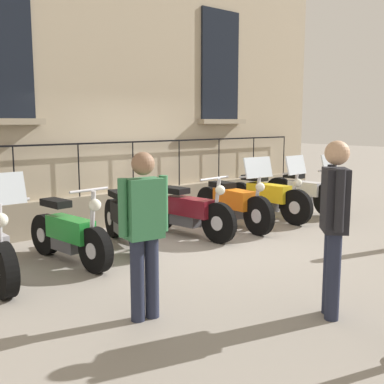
# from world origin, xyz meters

# --- Properties ---
(ground_plane) EXTENTS (60.00, 60.00, 0.00)m
(ground_plane) POSITION_xyz_m (0.00, 0.00, 0.00)
(ground_plane) COLOR gray
(building_facade) EXTENTS (0.82, 10.87, 6.61)m
(building_facade) POSITION_xyz_m (-2.30, 0.00, 3.21)
(building_facade) COLOR tan
(building_facade) RESTS_ON ground_plane
(motorcycle_green) EXTENTS (1.87, 0.58, 1.10)m
(motorcycle_green) POSITION_xyz_m (-0.22, -2.17, 0.40)
(motorcycle_green) COLOR black
(motorcycle_green) RESTS_ON ground_plane
(motorcycle_black) EXTENTS (1.94, 0.74, 0.98)m
(motorcycle_black) POSITION_xyz_m (-0.48, -1.09, 0.41)
(motorcycle_black) COLOR black
(motorcycle_black) RESTS_ON ground_plane
(motorcycle_maroon) EXTENTS (2.05, 0.68, 1.07)m
(motorcycle_maroon) POSITION_xyz_m (-0.34, 0.08, 0.43)
(motorcycle_maroon) COLOR black
(motorcycle_maroon) RESTS_ON ground_plane
(motorcycle_orange) EXTENTS (2.11, 0.72, 1.36)m
(motorcycle_orange) POSITION_xyz_m (-0.28, 1.12, 0.46)
(motorcycle_orange) COLOR black
(motorcycle_orange) RESTS_ON ground_plane
(motorcycle_yellow) EXTENTS (2.12, 0.66, 1.32)m
(motorcycle_yellow) POSITION_xyz_m (-0.37, 2.18, 0.46)
(motorcycle_yellow) COLOR black
(motorcycle_yellow) RESTS_ON ground_plane
(motorcycle_white) EXTENTS (2.00, 0.59, 1.29)m
(motorcycle_white) POSITION_xyz_m (-0.34, 3.35, 0.43)
(motorcycle_white) COLOR black
(motorcycle_white) RESTS_ON ground_plane
(pedestrian_standing) EXTENTS (0.41, 0.41, 1.78)m
(pedestrian_standing) POSITION_xyz_m (3.17, -0.98, 1.01)
(pedestrian_standing) COLOR #23283D
(pedestrian_standing) RESTS_ON ground_plane
(pedestrian_walking) EXTENTS (0.27, 0.53, 1.67)m
(pedestrian_walking) POSITION_xyz_m (2.01, -2.45, 0.94)
(pedestrian_walking) COLOR #23283D
(pedestrian_walking) RESTS_ON ground_plane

